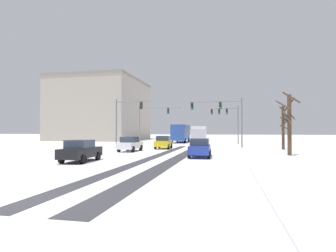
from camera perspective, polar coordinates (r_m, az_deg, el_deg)
name	(u,v)px	position (r m, az deg, el deg)	size (l,w,h in m)	color
ground_plane	(32,201)	(10.43, -26.06, -13.66)	(300.00, 300.00, 0.00)	white
wheel_track_left_lane	(154,157)	(24.34, -2.96, -6.37)	(0.96, 33.86, 0.01)	#38383D
wheel_track_right_lane	(179,158)	(23.87, 2.21, -6.48)	(1.19, 33.86, 0.01)	#38383D
sidewalk_kerb_right	(272,161)	(22.24, 20.54, -6.68)	(4.00, 33.86, 0.12)	white
traffic_signal_near_right	(223,112)	(36.90, 11.16, 2.77)	(6.84, 0.43, 6.50)	slate
traffic_signal_far_right	(227,116)	(48.86, 11.95, 1.95)	(4.77, 0.40, 6.50)	slate
traffic_signal_near_left	(126,115)	(37.16, -8.63, 2.26)	(5.13, 0.46, 6.50)	slate
traffic_signal_far_left	(151,117)	(46.68, -3.49, 1.75)	(7.08, 0.68, 6.50)	slate
car_yellow_cab_lead	(164,142)	(35.46, -0.92, -3.34)	(2.02, 4.19, 1.62)	yellow
car_white_second	(130,144)	(31.21, -7.78, -3.66)	(1.92, 4.14, 1.62)	silver
car_blue_third	(200,148)	(24.34, 6.54, -4.44)	(1.93, 4.15, 1.62)	#233899
car_black_fourth	(81,151)	(21.74, -17.47, -4.83)	(1.97, 4.17, 1.62)	black
bus_oncoming	(181,132)	(54.68, 2.67, -1.26)	(3.01, 11.09, 3.38)	#284793
box_truck_delivery	(199,135)	(47.07, 6.33, -1.74)	(2.47, 7.46, 3.02)	#B7BABF
bare_tree_sidewalk_mid	(289,121)	(28.14, 23.52, 0.89)	(2.03, 1.87, 5.85)	#4C3828
bare_tree_sidewalk_far	(283,127)	(36.59, 22.53, -0.15)	(1.30, 1.39, 5.29)	#423023
office_building_far_left_block	(102,110)	(71.03, -13.31, 3.20)	(18.94, 22.20, 14.76)	#A89E8E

